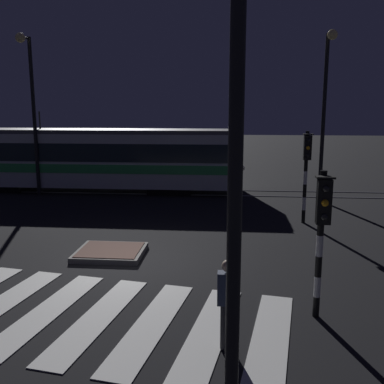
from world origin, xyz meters
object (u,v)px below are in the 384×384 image
(tram, at_px, (87,158))
(pedestrian_waiting_at_kerb, at_px, (227,304))
(street_lamp_near_kerb, at_px, (237,84))
(street_lamp_trackside_right, at_px, (326,98))
(street_lamp_trackside_left, at_px, (31,97))
(traffic_light_corner_far_right, at_px, (306,163))
(traffic_light_corner_near_right, at_px, (322,223))

(tram, distance_m, pedestrian_waiting_at_kerb, 16.75)
(street_lamp_near_kerb, xyz_separation_m, tram, (-7.59, 17.48, -2.84))
(street_lamp_trackside_right, relative_size, street_lamp_trackside_left, 0.99)
(traffic_light_corner_far_right, distance_m, street_lamp_trackside_left, 13.37)
(traffic_light_corner_near_right, relative_size, tram, 0.19)
(street_lamp_near_kerb, relative_size, pedestrian_waiting_at_kerb, 4.24)
(pedestrian_waiting_at_kerb, bearing_deg, tram, 116.69)
(street_lamp_near_kerb, bearing_deg, traffic_light_corner_far_right, 76.77)
(street_lamp_trackside_left, bearing_deg, traffic_light_corner_near_right, -46.33)
(traffic_light_corner_far_right, distance_m, tram, 11.86)
(street_lamp_near_kerb, bearing_deg, street_lamp_trackside_right, 75.26)
(traffic_light_corner_far_right, relative_size, tram, 0.21)
(traffic_light_corner_far_right, height_order, pedestrian_waiting_at_kerb, traffic_light_corner_far_right)
(street_lamp_trackside_left, height_order, tram, street_lamp_trackside_left)
(street_lamp_trackside_right, bearing_deg, street_lamp_near_kerb, -104.74)
(pedestrian_waiting_at_kerb, bearing_deg, street_lamp_trackside_right, 72.32)
(traffic_light_corner_near_right, bearing_deg, street_lamp_trackside_left, 133.67)
(traffic_light_corner_near_right, bearing_deg, street_lamp_near_kerb, -114.74)
(street_lamp_trackside_left, bearing_deg, tram, 36.77)
(traffic_light_corner_near_right, relative_size, street_lamp_trackside_right, 0.41)
(street_lamp_trackside_right, xyz_separation_m, pedestrian_waiting_at_kerb, (-4.23, -13.27, -3.91))
(street_lamp_trackside_left, relative_size, pedestrian_waiting_at_kerb, 4.49)
(traffic_light_corner_far_right, relative_size, pedestrian_waiting_at_kerb, 2.04)
(tram, bearing_deg, traffic_light_corner_near_right, -55.38)
(traffic_light_corner_near_right, distance_m, street_lamp_near_kerb, 4.98)
(traffic_light_corner_near_right, relative_size, street_lamp_trackside_left, 0.41)
(traffic_light_corner_near_right, height_order, street_lamp_trackside_right, street_lamp_trackside_right)
(street_lamp_trackside_left, distance_m, street_lamp_near_kerb, 18.63)
(street_lamp_near_kerb, bearing_deg, traffic_light_corner_near_right, 65.26)
(street_lamp_near_kerb, bearing_deg, pedestrian_waiting_at_kerb, 91.72)
(street_lamp_trackside_left, relative_size, tram, 0.47)
(traffic_light_corner_far_right, bearing_deg, pedestrian_waiting_at_kerb, -107.13)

